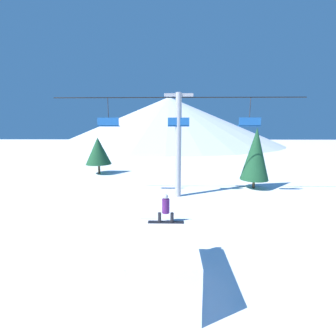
# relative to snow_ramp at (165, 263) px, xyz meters

# --- Properties ---
(ground_plane) EXTENTS (220.00, 220.00, 0.00)m
(ground_plane) POSITION_rel_snow_ramp_xyz_m (-1.24, -0.73, -0.98)
(ground_plane) COLOR white
(mountain_ridge) EXTENTS (82.20, 82.20, 17.52)m
(mountain_ridge) POSITION_rel_snow_ramp_xyz_m (-1.24, 80.67, 7.78)
(mountain_ridge) COLOR silver
(mountain_ridge) RESTS_ON ground_plane
(snow_ramp) EXTENTS (2.34, 3.73, 1.97)m
(snow_ramp) POSITION_rel_snow_ramp_xyz_m (0.00, 0.00, 0.00)
(snow_ramp) COLOR white
(snow_ramp) RESTS_ON ground_plane
(snowboarder) EXTENTS (1.55, 0.32, 1.27)m
(snowboarder) POSITION_rel_snow_ramp_xyz_m (-0.02, 1.45, 1.60)
(snowboarder) COLOR black
(snowboarder) RESTS_ON snow_ramp
(chairlift) EXTENTS (20.97, 0.51, 8.91)m
(chairlift) POSITION_rel_snow_ramp_xyz_m (0.74, 11.59, 4.16)
(chairlift) COLOR #9E9EA3
(chairlift) RESTS_ON ground_plane
(pine_tree_near) EXTENTS (2.74, 2.74, 6.05)m
(pine_tree_near) POSITION_rel_snow_ramp_xyz_m (8.44, 14.43, 2.49)
(pine_tree_near) COLOR #4C3823
(pine_tree_near) RESTS_ON ground_plane
(pine_tree_far) EXTENTS (3.31, 3.31, 4.80)m
(pine_tree_far) POSITION_rel_snow_ramp_xyz_m (-9.54, 21.40, 2.05)
(pine_tree_far) COLOR #4C3823
(pine_tree_far) RESTS_ON ground_plane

